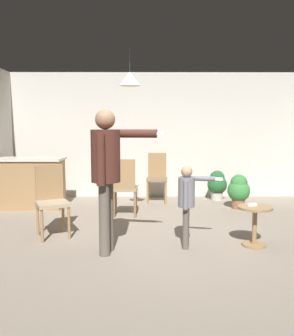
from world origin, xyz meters
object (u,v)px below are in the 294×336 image
object	(u,v)px
kitchen_counter	(31,183)
dining_chair_near_wall	(51,198)
dining_chair_centre_back	(125,185)
side_table_by_couch	(255,221)
person_child	(187,197)
person_adult	(107,165)
potted_plant_by_wall	(239,190)
spare_remote_on_table	(252,205)
potted_plant_corner	(217,184)
dining_chair_by_counter	(157,175)

from	to	relation	value
kitchen_counter	dining_chair_near_wall	world-z (taller)	dining_chair_near_wall
dining_chair_centre_back	side_table_by_couch	bearing A→B (deg)	-39.30
kitchen_counter	person_child	distance (m)	3.56
dining_chair_near_wall	dining_chair_centre_back	distance (m)	1.44
side_table_by_couch	person_adult	size ratio (longest dim) A/B	0.30
side_table_by_couch	dining_chair_near_wall	bearing A→B (deg)	170.62
side_table_by_couch	person_adult	bearing A→B (deg)	-172.56
potted_plant_by_wall	spare_remote_on_table	xyz separation A→B (m)	(-0.39, -2.10, 0.18)
person_adult	potted_plant_corner	distance (m)	3.78
side_table_by_couch	spare_remote_on_table	world-z (taller)	spare_remote_on_table
kitchen_counter	spare_remote_on_table	bearing A→B (deg)	-31.76
dining_chair_centre_back	dining_chair_by_counter	bearing A→B (deg)	65.96
person_child	potted_plant_by_wall	xyz separation A→B (m)	(1.23, 2.19, -0.30)
kitchen_counter	spare_remote_on_table	world-z (taller)	kitchen_counter
person_child	dining_chair_near_wall	world-z (taller)	person_child
person_child	potted_plant_by_wall	size ratio (longest dim) A/B	1.62
kitchen_counter	side_table_by_couch	size ratio (longest dim) A/B	2.42
kitchen_counter	dining_chair_centre_back	distance (m)	1.97
dining_chair_near_wall	person_child	bearing A→B (deg)	139.01
side_table_by_couch	spare_remote_on_table	bearing A→B (deg)	138.09
potted_plant_corner	potted_plant_by_wall	xyz separation A→B (m)	(0.25, -0.77, 0.01)
dining_chair_centre_back	spare_remote_on_table	bearing A→B (deg)	-39.28
dining_chair_centre_back	dining_chair_near_wall	bearing A→B (deg)	-130.68
side_table_by_couch	dining_chair_by_counter	size ratio (longest dim) A/B	0.52
dining_chair_near_wall	kitchen_counter	bearing A→B (deg)	-89.58
person_child	dining_chair_near_wall	distance (m)	1.92
dining_chair_by_counter	spare_remote_on_table	bearing A→B (deg)	116.21
side_table_by_couch	potted_plant_by_wall	size ratio (longest dim) A/B	0.80
kitchen_counter	person_adult	distance (m)	3.08
dining_chair_near_wall	dining_chair_centre_back	bearing A→B (deg)	-157.67
dining_chair_near_wall	potted_plant_corner	size ratio (longest dim) A/B	1.60
kitchen_counter	person_child	bearing A→B (deg)	-40.21
dining_chair_near_wall	potted_plant_by_wall	xyz separation A→B (m)	(3.08, 1.68, -0.19)
potted_plant_by_wall	spare_remote_on_table	distance (m)	2.14
dining_chair_by_counter	potted_plant_corner	world-z (taller)	dining_chair_by_counter
dining_chair_near_wall	person_adult	bearing A→B (deg)	115.59
spare_remote_on_table	potted_plant_by_wall	bearing A→B (deg)	79.54
potted_plant_by_wall	dining_chair_near_wall	bearing A→B (deg)	-151.46
person_adult	dining_chair_near_wall	size ratio (longest dim) A/B	1.74
person_child	dining_chair_near_wall	size ratio (longest dim) A/B	1.05
side_table_by_couch	dining_chair_by_counter	xyz separation A→B (m)	(-1.17, 2.77, 0.22)
side_table_by_couch	person_child	bearing A→B (deg)	-176.11
kitchen_counter	potted_plant_by_wall	xyz separation A→B (m)	(3.95, -0.11, -0.12)
kitchen_counter	dining_chair_centre_back	bearing A→B (deg)	-21.34
dining_chair_near_wall	potted_plant_corner	distance (m)	3.75
dining_chair_near_wall	potted_plant_corner	xyz separation A→B (m)	(2.83, 2.44, -0.20)
person_adult	person_child	size ratio (longest dim) A/B	1.65
potted_plant_by_wall	potted_plant_corner	bearing A→B (deg)	108.05
dining_chair_by_counter	potted_plant_by_wall	bearing A→B (deg)	160.90
potted_plant_corner	spare_remote_on_table	xyz separation A→B (m)	(-0.14, -2.86, 0.19)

